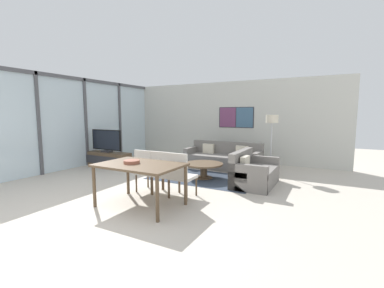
# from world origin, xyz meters

# --- Properties ---
(ground_plane) EXTENTS (24.00, 24.00, 0.00)m
(ground_plane) POSITION_xyz_m (0.00, 0.00, 0.00)
(ground_plane) COLOR beige
(wall_back) EXTENTS (8.14, 0.09, 2.80)m
(wall_back) POSITION_xyz_m (0.01, 6.09, 1.40)
(wall_back) COLOR silver
(wall_back) RESTS_ON ground_plane
(window_wall_left) EXTENTS (0.07, 6.10, 2.80)m
(window_wall_left) POSITION_xyz_m (-3.56, 3.05, 1.53)
(window_wall_left) COLOR silver
(window_wall_left) RESTS_ON ground_plane
(area_rug) EXTENTS (2.71, 1.62, 0.01)m
(area_rug) POSITION_xyz_m (0.57, 3.30, 0.00)
(area_rug) COLOR #333D4C
(area_rug) RESTS_ON ground_plane
(tv_console) EXTENTS (1.69, 0.47, 0.45)m
(tv_console) POSITION_xyz_m (-2.86, 3.24, 0.23)
(tv_console) COLOR brown
(tv_console) RESTS_ON ground_plane
(television) EXTENTS (1.22, 0.20, 0.72)m
(television) POSITION_xyz_m (-2.86, 3.24, 0.81)
(television) COLOR #2D2D33
(television) RESTS_ON tv_console
(sofa_main) EXTENTS (2.29, 0.85, 0.80)m
(sofa_main) POSITION_xyz_m (0.57, 4.71, 0.27)
(sofa_main) COLOR slate
(sofa_main) RESTS_ON ground_plane
(sofa_side) EXTENTS (0.85, 1.40, 0.80)m
(sofa_side) POSITION_xyz_m (1.84, 3.29, 0.27)
(sofa_side) COLOR slate
(sofa_side) RESTS_ON ground_plane
(coffee_table) EXTENTS (1.00, 1.00, 0.40)m
(coffee_table) POSITION_xyz_m (0.57, 3.30, 0.30)
(coffee_table) COLOR brown
(coffee_table) RESTS_ON ground_plane
(dining_table) EXTENTS (1.51, 0.99, 0.78)m
(dining_table) POSITION_xyz_m (0.44, 0.92, 0.70)
(dining_table) COLOR brown
(dining_table) RESTS_ON ground_plane
(dining_chair_left) EXTENTS (0.46, 0.46, 0.92)m
(dining_chair_left) POSITION_xyz_m (0.01, 1.65, 0.50)
(dining_chair_left) COLOR beige
(dining_chair_left) RESTS_ON ground_plane
(dining_chair_centre) EXTENTS (0.46, 0.46, 0.92)m
(dining_chair_centre) POSITION_xyz_m (0.44, 1.66, 0.50)
(dining_chair_centre) COLOR beige
(dining_chair_centre) RESTS_ON ground_plane
(dining_chair_right) EXTENTS (0.46, 0.46, 0.92)m
(dining_chair_right) POSITION_xyz_m (0.86, 1.64, 0.50)
(dining_chair_right) COLOR beige
(dining_chair_right) RESTS_ON ground_plane
(fruit_bowl) EXTENTS (0.29, 0.29, 0.06)m
(fruit_bowl) POSITION_xyz_m (0.28, 0.88, 0.81)
(fruit_bowl) COLOR #995642
(fruit_bowl) RESTS_ON dining_table
(floor_lamp) EXTENTS (0.34, 0.34, 1.65)m
(floor_lamp) POSITION_xyz_m (1.98, 4.70, 1.40)
(floor_lamp) COLOR #2D2D33
(floor_lamp) RESTS_ON ground_plane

